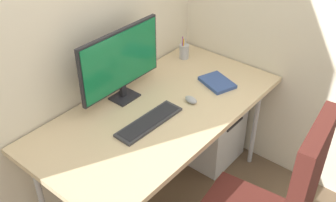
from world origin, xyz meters
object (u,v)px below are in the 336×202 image
notebook (217,82)px  keyboard (149,122)px  mouse (191,100)px  pen_holder (184,51)px  filing_cabinet (204,123)px  monitor (121,61)px

notebook → keyboard: bearing=-166.4°
mouse → pen_holder: pen_holder is taller
filing_cabinet → mouse: mouse is taller
keyboard → filing_cabinet: bearing=7.0°
filing_cabinet → monitor: (-0.61, 0.21, 0.72)m
mouse → keyboard: bearing=-179.3°
notebook → pen_holder: bearing=89.3°
mouse → pen_holder: (0.42, 0.38, 0.04)m
monitor → pen_holder: 0.68m
filing_cabinet → keyboard: (-0.71, -0.09, 0.48)m
filing_cabinet → mouse: (-0.39, -0.15, 0.48)m
monitor → mouse: monitor is taller
monitor → mouse: 0.49m
monitor → notebook: 0.67m
filing_cabinet → monitor: bearing=160.9°
filing_cabinet → pen_holder: (0.04, 0.24, 0.52)m
monitor → pen_holder: size_ratio=3.55×
keyboard → notebook: (0.60, -0.07, 0.00)m
mouse → pen_holder: bearing=53.0°
keyboard → notebook: 0.60m
filing_cabinet → monitor: size_ratio=0.95×
filing_cabinet → mouse: bearing=-159.4°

